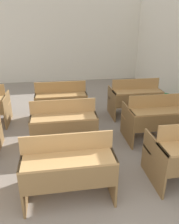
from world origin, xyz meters
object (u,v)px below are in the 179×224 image
bench_second_right (156,117)px  bench_third_right (135,98)px  bench_second_center (64,124)px  bench_third_center (61,101)px  wastepaper_bin (164,99)px  bench_front_center (68,165)px

bench_second_right → bench_third_right: size_ratio=1.00×
bench_second_center → bench_third_center: same height
bench_third_center → bench_third_right: size_ratio=1.00×
bench_third_right → wastepaper_bin: 1.28m
bench_third_right → wastepaper_bin: size_ratio=3.73×
bench_front_center → bench_third_center: size_ratio=1.00×
bench_third_center → bench_third_right: (1.74, -0.02, 0.00)m
bench_second_center → bench_third_right: 2.09m
bench_second_center → bench_second_right: size_ratio=1.00×
bench_second_center → bench_second_right: (1.75, 0.00, 0.00)m
bench_second_center → wastepaper_bin: bearing=31.8°
bench_second_center → bench_second_right: same height
bench_second_right → wastepaper_bin: size_ratio=3.73×
bench_third_center → bench_second_right: bearing=-34.2°
bench_third_center → bench_third_right: same height
bench_front_center → wastepaper_bin: bearing=46.4°
bench_third_right → bench_second_center: bearing=-146.1°
wastepaper_bin → bench_third_right: bearing=-151.8°
bench_front_center → bench_third_center: bearing=90.0°
bench_second_right → bench_third_center: 2.11m
bench_second_right → bench_third_right: (-0.01, 1.16, 0.00)m
bench_second_center → bench_front_center: bearing=-90.2°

